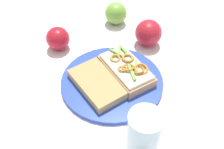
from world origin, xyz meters
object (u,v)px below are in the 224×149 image
apple_2 (58,38)px  drinking_glass (144,134)px  sandwich (126,69)px  apple_1 (148,33)px  apple_0 (116,13)px  plate (112,81)px  bread_slice_side (98,83)px

apple_2 → drinking_glass: (-0.14, 0.38, 0.02)m
sandwich → apple_1: (-0.10, -0.12, 0.01)m
apple_0 → apple_2: (0.20, 0.09, -0.00)m
plate → drinking_glass: drinking_glass is taller
sandwich → drinking_glass: 0.21m
sandwich → apple_2: (0.16, -0.17, 0.01)m
plate → apple_0: size_ratio=3.67×
bread_slice_side → apple_1: size_ratio=1.91×
apple_1 → plate: bearing=43.5°
apple_2 → bread_slice_side: bearing=112.8°
apple_2 → plate: bearing=124.1°
apple_0 → bread_slice_side: bearing=67.4°
plate → apple_2: 0.22m
bread_slice_side → plate: bearing=86.2°
apple_0 → drinking_glass: drinking_glass is taller
bread_slice_side → drinking_glass: drinking_glass is taller
bread_slice_side → apple_1: (-0.18, -0.15, 0.02)m
apple_1 → drinking_glass: (0.13, 0.33, 0.02)m
sandwich → drinking_glass: bearing=-24.5°
bread_slice_side → apple_2: 0.21m
bread_slice_side → apple_1: bearing=107.3°
apple_2 → drinking_glass: size_ratio=0.63×
apple_0 → drinking_glass: bearing=82.7°
plate → sandwich: (-0.04, -0.01, 0.02)m
apple_1 → bread_slice_side: bearing=39.1°
sandwich → apple_2: bearing=-153.6°
plate → apple_2: (0.12, -0.18, 0.03)m
apple_2 → drinking_glass: bearing=110.2°
plate → bread_slice_side: bearing=18.0°
bread_slice_side → apple_2: apple_2 is taller
bread_slice_side → apple_0: size_ratio=2.10×
apple_1 → apple_2: 0.27m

